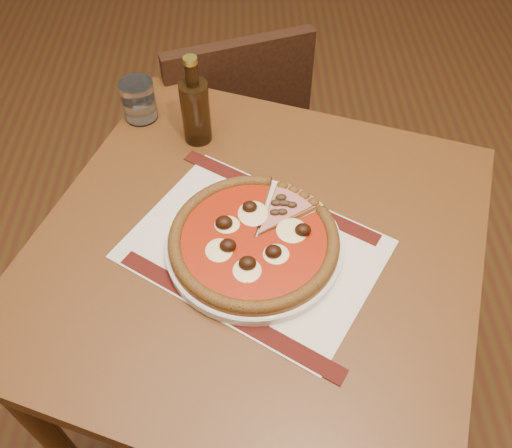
{
  "coord_description": "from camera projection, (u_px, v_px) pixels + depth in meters",
  "views": [
    {
      "loc": [
        0.2,
        -1.04,
        1.54
      ],
      "look_at": [
        0.22,
        -0.42,
        0.78
      ],
      "focal_mm": 38.0,
      "sensor_mm": 36.0,
      "label": 1
    }
  ],
  "objects": [
    {
      "name": "plate",
      "position": [
        254.0,
        246.0,
        0.98
      ],
      "size": [
        0.32,
        0.32,
        0.02
      ],
      "primitive_type": "cylinder",
      "color": "white",
      "rests_on": "placemat"
    },
    {
      "name": "water_glass",
      "position": [
        139.0,
        100.0,
        1.19
      ],
      "size": [
        0.09,
        0.09,
        0.09
      ],
      "primitive_type": "cylinder",
      "rotation": [
        0.0,
        0.0,
        0.25
      ],
      "color": "white",
      "rests_on": "table"
    },
    {
      "name": "placemat",
      "position": [
        254.0,
        249.0,
        0.98
      ],
      "size": [
        0.53,
        0.5,
        0.0
      ],
      "primitive_type": "cube",
      "rotation": [
        0.0,
        0.0,
        -0.58
      ],
      "color": "beige",
      "rests_on": "table"
    },
    {
      "name": "chair_far",
      "position": [
        232.0,
        130.0,
        1.62
      ],
      "size": [
        0.49,
        0.49,
        0.82
      ],
      "rotation": [
        0.0,
        0.0,
        3.45
      ],
      "color": "black",
      "rests_on": "ground"
    },
    {
      "name": "table",
      "position": [
        256.0,
        274.0,
        1.07
      ],
      "size": [
        1.03,
        1.03,
        0.75
      ],
      "rotation": [
        0.0,
        0.0,
        -0.35
      ],
      "color": "brown",
      "rests_on": "ground"
    },
    {
      "name": "bottle",
      "position": [
        195.0,
        109.0,
        1.12
      ],
      "size": [
        0.06,
        0.06,
        0.2
      ],
      "color": "#321F0C",
      "rests_on": "table"
    },
    {
      "name": "pizza",
      "position": [
        254.0,
        239.0,
        0.96
      ],
      "size": [
        0.31,
        0.31,
        0.04
      ],
      "color": "#A96A28",
      "rests_on": "plate"
    },
    {
      "name": "ham_slice",
      "position": [
        288.0,
        208.0,
        1.01
      ],
      "size": [
        0.12,
        0.13,
        0.02
      ],
      "rotation": [
        0.0,
        0.0,
        0.9
      ],
      "color": "#A96A28",
      "rests_on": "plate"
    }
  ]
}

